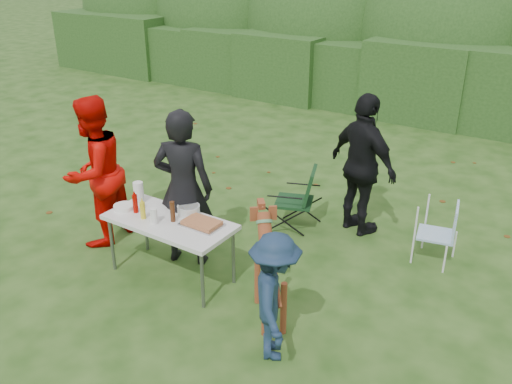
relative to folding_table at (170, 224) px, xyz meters
The scene contains 20 objects.
ground 0.75m from the folding_table, 27.24° to the right, with size 80.00×80.00×0.00m, color #1E4211.
hedge_row 7.86m from the folding_table, 87.97° to the left, with size 22.00×1.40×1.70m, color #23471C.
shrub_backdrop 9.50m from the folding_table, 88.31° to the left, with size 20.00×2.60×3.20m, color #3D6628.
folding_table is the anchor object (origin of this frame).
person_cook 0.48m from the folding_table, 104.13° to the left, with size 0.70×0.46×1.93m, color black.
person_red_jacket 1.39m from the folding_table, behind, with size 0.94×0.73×1.93m, color red.
person_black_puffy 2.63m from the folding_table, 58.70° to the left, with size 1.11×0.46×1.90m, color black.
child 1.75m from the folding_table, 15.63° to the right, with size 0.83×0.48×1.28m, color #192D48.
dog 1.37m from the folding_table, ahead, with size 1.08×0.43×1.02m, color brown, non-canonical shape.
camping_chair 1.93m from the folding_table, 72.26° to the left, with size 0.56×0.56×0.89m, color #15381A, non-canonical shape.
lawn_chair 3.19m from the folding_table, 39.83° to the left, with size 0.46×0.46×0.78m, color #5894C8, non-canonical shape.
food_tray 0.41m from the folding_table, 14.87° to the left, with size 0.45×0.30×0.02m, color #B7B7BA.
focaccia_bread 0.41m from the folding_table, 14.87° to the left, with size 0.40×0.26×0.04m, color #B46B3F.
mustard_bottle 0.34m from the folding_table, 154.62° to the right, with size 0.06×0.06×0.20m, color yellow.
ketchup_bottle 0.48m from the folding_table, behind, with size 0.06×0.06×0.22m, color #9B0700.
beer_bottle 0.18m from the folding_table, ahead, with size 0.06×0.06×0.24m, color #47230F.
paper_towel_roll 0.65m from the folding_table, 166.00° to the left, with size 0.12×0.12×0.26m, color white.
cup_stack 0.22m from the folding_table, 121.36° to the right, with size 0.08×0.08×0.18m, color white.
pasta_bowl 0.28m from the folding_table, 72.67° to the left, with size 0.26×0.26×0.10m, color silver.
plate_stack 0.64m from the folding_table, behind, with size 0.24×0.24×0.05m, color white.
Camera 1 is at (3.51, -3.82, 3.57)m, focal length 38.00 mm.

